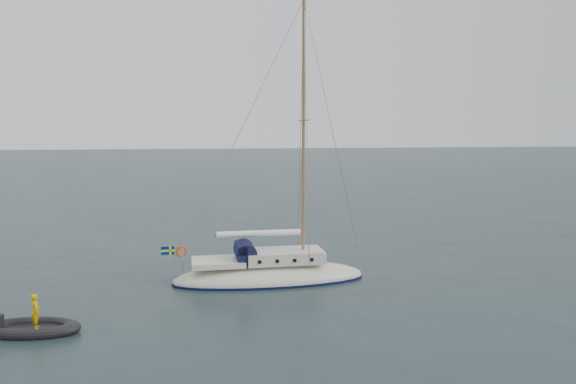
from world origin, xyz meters
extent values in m
plane|color=black|center=(0.00, 0.00, 0.00)|extent=(300.00, 300.00, 0.00)
ellipsoid|color=beige|center=(-1.19, -0.68, 0.15)|extent=(8.88, 2.76, 1.48)
cube|color=silver|center=(-0.50, -0.68, 1.16)|extent=(3.55, 1.87, 0.54)
cube|color=beige|center=(-3.56, -0.68, 1.01)|extent=(2.37, 1.87, 0.25)
cylinder|color=black|center=(-2.33, -0.68, 1.44)|extent=(0.95, 1.63, 0.95)
cube|color=black|center=(-2.53, -0.68, 1.63)|extent=(0.44, 1.63, 0.39)
cylinder|color=olive|center=(0.38, -0.68, 6.81)|extent=(0.15, 0.15, 11.84)
cylinder|color=olive|center=(0.38, -0.68, 7.40)|extent=(0.05, 2.17, 0.05)
cylinder|color=olive|center=(-1.69, -0.68, 2.22)|extent=(4.14, 0.10, 0.10)
cylinder|color=white|center=(-1.69, -0.68, 2.27)|extent=(3.85, 0.28, 0.28)
cylinder|color=gray|center=(-5.14, -0.68, 1.43)|extent=(0.04, 2.17, 0.04)
torus|color=#EA4500|center=(-5.19, -0.09, 1.43)|extent=(0.53, 0.10, 0.53)
cylinder|color=olive|center=(-5.49, -0.68, 1.33)|extent=(0.03, 0.03, 0.89)
cube|color=navy|center=(-5.78, -0.68, 1.63)|extent=(0.59, 0.02, 0.37)
cube|color=yellow|center=(-5.78, -0.68, 1.63)|extent=(0.61, 0.03, 0.09)
cube|color=yellow|center=(-5.67, -0.68, 1.63)|extent=(0.09, 0.03, 0.39)
cylinder|color=black|center=(-1.79, 0.27, 1.16)|extent=(0.18, 0.06, 0.18)
cylinder|color=black|center=(-1.79, -1.63, 1.16)|extent=(0.18, 0.06, 0.18)
cylinder|color=black|center=(-1.00, 0.27, 1.16)|extent=(0.18, 0.06, 0.18)
cylinder|color=black|center=(-1.00, -1.63, 1.16)|extent=(0.18, 0.06, 0.18)
cylinder|color=black|center=(-0.21, 0.27, 1.16)|extent=(0.18, 0.06, 0.18)
cylinder|color=black|center=(-0.21, -1.63, 1.16)|extent=(0.18, 0.06, 0.18)
cylinder|color=black|center=(0.58, 0.27, 1.16)|extent=(0.18, 0.06, 0.18)
cylinder|color=black|center=(0.58, -1.63, 1.16)|extent=(0.18, 0.06, 0.18)
cube|color=#45464A|center=(-2.45, 2.97, 0.12)|extent=(1.65, 0.68, 0.10)
cube|color=black|center=(-10.14, -5.95, 0.12)|extent=(2.12, 0.88, 0.11)
imported|color=#E7A600|center=(-9.96, -5.95, 0.78)|extent=(0.45, 0.53, 1.23)
camera|label=1|loc=(-4.12, -25.83, 7.17)|focal=35.00mm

